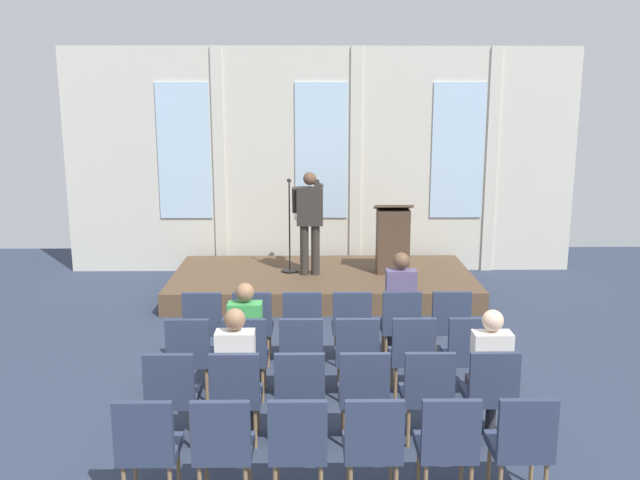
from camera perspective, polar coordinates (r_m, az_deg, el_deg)
The scene contains 34 objects.
ground_plane at distance 6.97m, azimuth 0.91°, elevation -15.56°, with size 16.27×16.27×0.00m, color #2D384C.
rear_partition at distance 12.48m, azimuth 0.23°, elevation 6.61°, with size 9.26×0.14×4.06m.
stage_platform at distance 11.32m, azimuth 0.22°, elevation -3.60°, with size 4.89×2.46×0.35m, color brown.
speaker at distance 10.99m, azimuth -0.87°, elevation 2.06°, with size 0.51×0.69×1.68m.
mic_stand at distance 11.28m, azimuth -2.54°, elevation -1.00°, with size 0.28×0.28×1.55m.
lectern at distance 11.27m, azimuth 6.08°, elevation 0.06°, with size 0.60×0.48×1.16m.
chair_r0_c0 at distance 8.42m, azimuth -9.65°, elevation -6.80°, with size 0.46×0.44×0.94m.
chair_r0_c1 at distance 8.35m, azimuth -5.59°, elevation -6.85°, with size 0.46×0.44×0.94m.
chair_r0_c2 at distance 8.32m, azimuth -1.48°, elevation -6.86°, with size 0.46×0.44×0.94m.
chair_r0_c3 at distance 8.33m, azimuth 2.63°, elevation -6.83°, with size 0.46×0.44×0.94m.
chair_r0_c4 at distance 8.39m, azimuth 6.72°, elevation -6.78°, with size 0.46×0.44×0.94m.
audience_r0_c4 at distance 8.39m, azimuth 6.69°, elevation -5.12°, with size 0.36×0.39×1.38m.
chair_r0_c5 at distance 8.49m, azimuth 10.72°, elevation -6.69°, with size 0.46×0.44×0.94m.
chair_r1_c0 at distance 7.52m, azimuth -10.78°, elevation -9.18°, with size 0.46×0.44×0.94m.
chair_r1_c1 at distance 7.44m, azimuth -6.21°, elevation -9.27°, with size 0.46×0.44×0.94m.
audience_r1_c1 at distance 7.46m, azimuth -6.18°, elevation -7.74°, with size 0.36×0.39×1.29m.
chair_r1_c2 at distance 7.41m, azimuth -1.57°, elevation -9.30°, with size 0.46×0.44×0.94m.
chair_r1_c3 at distance 7.42m, azimuth 3.08°, elevation -9.26°, with size 0.46×0.44×0.94m.
chair_r1_c4 at distance 7.49m, azimuth 7.68°, elevation -9.17°, with size 0.46×0.44×0.94m.
chair_r1_c5 at distance 7.60m, azimuth 12.17°, elevation -9.03°, with size 0.46×0.44×0.94m.
chair_r2_c0 at distance 6.64m, azimuth -12.23°, elevation -12.20°, with size 0.46×0.44×0.94m.
chair_r2_c1 at distance 6.55m, azimuth -7.01°, elevation -12.36°, with size 0.46×0.44×0.94m.
audience_r2_c1 at distance 6.55m, azimuth -6.98°, elevation -10.50°, with size 0.36×0.39×1.31m.
chair_r2_c2 at distance 6.52m, azimuth -1.69°, elevation -12.41°, with size 0.46×0.44×0.94m.
chair_r2_c3 at distance 6.53m, azimuth 3.65°, elevation -12.36°, with size 0.46×0.44×0.94m.
chair_r2_c4 at distance 6.60m, azimuth 8.92°, elevation -12.21°, with size 0.46×0.44×0.94m.
chair_r2_c5 at distance 6.73m, azimuth 14.03°, elevation -11.97°, with size 0.46×0.44×0.94m.
audience_r2_c5 at distance 6.73m, azimuth 13.93°, elevation -10.25°, with size 0.36×0.39×1.29m.
chair_r3_c0 at distance 5.79m, azimuth -14.17°, elevation -16.11°, with size 0.46×0.44×0.94m.
chair_r3_c1 at distance 5.69m, azimuth -8.09°, elevation -16.39°, with size 0.46×0.44×0.94m.
chair_r3_c2 at distance 5.65m, azimuth -1.85°, elevation -16.50°, with size 0.46×0.44×0.94m.
chair_r3_c3 at distance 5.67m, azimuth 4.43°, elevation -16.43°, with size 0.46×0.44×0.94m.
chair_r3_c4 at distance 5.75m, azimuth 10.58°, elevation -16.17°, with size 0.46×0.44×0.94m.
chair_r3_c5 at distance 5.89m, azimuth 16.48°, elevation -15.75°, with size 0.46×0.44×0.94m.
Camera 1 is at (-0.19, -6.17, 3.24)m, focal length 38.38 mm.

